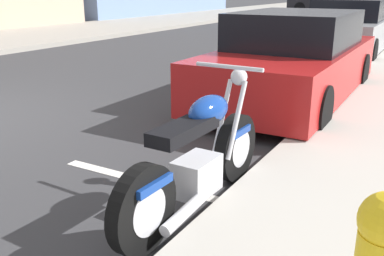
{
  "coord_description": "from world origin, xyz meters",
  "views": [
    {
      "loc": [
        -3.01,
        -5.82,
        1.73
      ],
      "look_at": [
        -0.09,
        -4.15,
        0.64
      ],
      "focal_mm": 40.86,
      "sensor_mm": 36.0,
      "label": 1
    }
  ],
  "objects_px": {
    "parked_car_second_in_row": "(294,60)",
    "parked_car_behind_motorcycle": "(383,18)",
    "parked_car_at_intersection": "(348,29)",
    "parked_motorcycle": "(199,160)"
  },
  "relations": [
    {
      "from": "parked_car_at_intersection",
      "to": "parked_car_second_in_row",
      "type": "bearing_deg",
      "value": -177.75
    },
    {
      "from": "parked_motorcycle",
      "to": "parked_car_behind_motorcycle",
      "type": "height_order",
      "value": "parked_car_behind_motorcycle"
    },
    {
      "from": "parked_motorcycle",
      "to": "parked_car_second_in_row",
      "type": "relative_size",
      "value": 0.46
    },
    {
      "from": "parked_motorcycle",
      "to": "parked_car_behind_motorcycle",
      "type": "xyz_separation_m",
      "value": [
        14.68,
        0.53,
        0.21
      ]
    },
    {
      "from": "parked_car_at_intersection",
      "to": "parked_car_behind_motorcycle",
      "type": "bearing_deg",
      "value": -2.15
    },
    {
      "from": "parked_motorcycle",
      "to": "parked_car_second_in_row",
      "type": "xyz_separation_m",
      "value": [
        3.85,
        0.44,
        0.22
      ]
    },
    {
      "from": "parked_motorcycle",
      "to": "parked_car_second_in_row",
      "type": "bearing_deg",
      "value": 8.63
    },
    {
      "from": "parked_motorcycle",
      "to": "parked_car_behind_motorcycle",
      "type": "bearing_deg",
      "value": 4.13
    },
    {
      "from": "parked_car_second_in_row",
      "to": "parked_car_behind_motorcycle",
      "type": "height_order",
      "value": "parked_car_second_in_row"
    },
    {
      "from": "parked_car_second_in_row",
      "to": "parked_car_at_intersection",
      "type": "xyz_separation_m",
      "value": [
        5.46,
        0.25,
        0.02
      ]
    }
  ]
}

